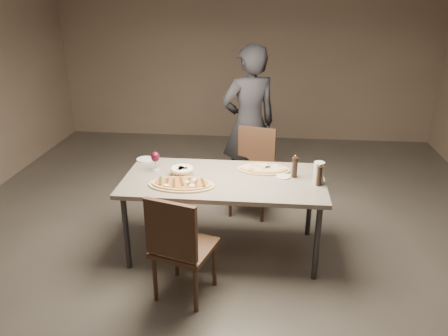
# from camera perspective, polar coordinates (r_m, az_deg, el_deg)

# --- Properties ---
(room) EXTENTS (7.00, 7.00, 7.00)m
(room) POSITION_cam_1_polar(r_m,az_deg,el_deg) (3.71, 0.00, 7.89)
(room) COLOR #59534C
(room) RESTS_ON ground
(dining_table) EXTENTS (1.80, 0.90, 0.75)m
(dining_table) POSITION_cam_1_polar(r_m,az_deg,el_deg) (3.94, 0.00, -2.11)
(dining_table) COLOR gray
(dining_table) RESTS_ON ground
(zucchini_pizza) EXTENTS (0.58, 0.32, 0.05)m
(zucchini_pizza) POSITION_cam_1_polar(r_m,az_deg,el_deg) (3.78, -5.55, -2.08)
(zucchini_pizza) COLOR tan
(zucchini_pizza) RESTS_ON dining_table
(ham_pizza) EXTENTS (0.50, 0.27, 0.04)m
(ham_pizza) POSITION_cam_1_polar(r_m,az_deg,el_deg) (4.10, 5.22, -0.09)
(ham_pizza) COLOR tan
(ham_pizza) RESTS_ON dining_table
(bread_basket) EXTENTS (0.21, 0.21, 0.08)m
(bread_basket) POSITION_cam_1_polar(r_m,az_deg,el_deg) (3.99, -5.51, -0.32)
(bread_basket) COLOR beige
(bread_basket) RESTS_ON dining_table
(oil_dish) EXTENTS (0.12, 0.12, 0.01)m
(oil_dish) POSITION_cam_1_polar(r_m,az_deg,el_deg) (3.97, 7.74, -1.14)
(oil_dish) COLOR white
(oil_dish) RESTS_ON dining_table
(pepper_mill_left) EXTENTS (0.05, 0.05, 0.21)m
(pepper_mill_left) POSITION_cam_1_polar(r_m,az_deg,el_deg) (3.96, 9.23, 0.15)
(pepper_mill_left) COLOR black
(pepper_mill_left) RESTS_ON dining_table
(pepper_mill_right) EXTENTS (0.05, 0.05, 0.20)m
(pepper_mill_right) POSITION_cam_1_polar(r_m,az_deg,el_deg) (3.83, 12.35, -0.98)
(pepper_mill_right) COLOR black
(pepper_mill_right) RESTS_ON dining_table
(carafe) EXTENTS (0.09, 0.09, 0.19)m
(carafe) POSITION_cam_1_polar(r_m,az_deg,el_deg) (3.88, 12.26, -0.58)
(carafe) COLOR silver
(carafe) RESTS_ON dining_table
(wine_glass) EXTENTS (0.08, 0.08, 0.18)m
(wine_glass) POSITION_cam_1_polar(r_m,az_deg,el_deg) (4.10, -8.96, 1.38)
(wine_glass) COLOR silver
(wine_glass) RESTS_ON dining_table
(side_plate) EXTENTS (0.17, 0.17, 0.01)m
(side_plate) POSITION_cam_1_polar(r_m,az_deg,el_deg) (4.41, -10.28, 1.14)
(side_plate) COLOR white
(side_plate) RESTS_ON dining_table
(chair_near) EXTENTS (0.54, 0.54, 0.92)m
(chair_near) POSITION_cam_1_polar(r_m,az_deg,el_deg) (3.41, -5.91, -9.78)
(chair_near) COLOR #422A1C
(chair_near) RESTS_ON ground
(chair_far) EXTENTS (0.53, 0.53, 0.93)m
(chair_far) POSITION_cam_1_polar(r_m,az_deg,el_deg) (4.81, 3.89, 0.27)
(chair_far) COLOR #422A1C
(chair_far) RESTS_ON ground
(diner) EXTENTS (0.78, 0.67, 1.80)m
(diner) POSITION_cam_1_polar(r_m,az_deg,el_deg) (5.00, 3.28, 5.71)
(diner) COLOR black
(diner) RESTS_ON ground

